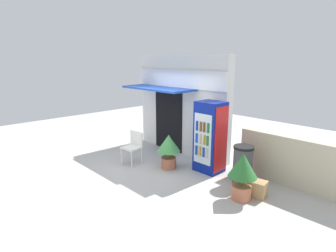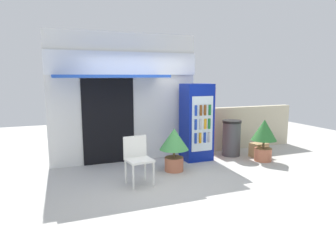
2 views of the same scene
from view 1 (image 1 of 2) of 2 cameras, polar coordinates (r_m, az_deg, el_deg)
The scene contains 9 objects.
ground at distance 7.67m, azimuth -4.73°, elevation -8.35°, with size 16.00×16.00×0.00m, color beige.
storefront_building at distance 8.53m, azimuth 2.56°, elevation 4.69°, with size 3.48×1.22×2.99m.
drink_cooler at distance 7.18m, azimuth 8.63°, elevation -2.27°, with size 0.69×0.63×1.83m.
plastic_chair at distance 7.80m, azimuth -7.09°, elevation -3.87°, with size 0.50×0.49×0.90m.
potted_plant_near_shop at distance 7.37m, azimuth 0.13°, elevation -4.42°, with size 0.62×0.62×0.92m.
potted_plant_curbside at distance 5.96m, azimuth 15.08°, elevation -9.01°, with size 0.60×0.60×1.00m.
trash_bin at distance 6.79m, azimuth 15.13°, elevation -7.63°, with size 0.48×0.48×0.91m.
stone_boundary_wall at distance 6.90m, azimuth 24.87°, elevation -7.03°, with size 2.73×0.20×1.16m, color beige.
cardboard_box at distance 6.35m, azimuth 17.69°, elevation -12.12°, with size 0.41×0.30×0.35m, color tan.
Camera 1 is at (5.57, -4.42, 2.87)m, focal length 29.65 mm.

